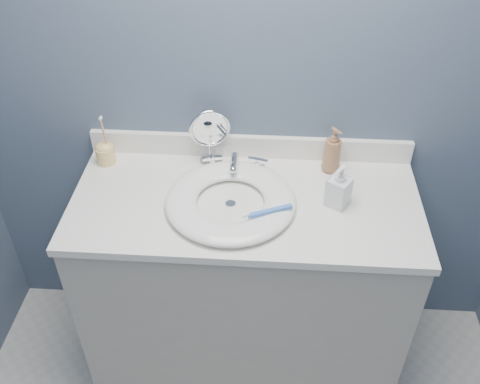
# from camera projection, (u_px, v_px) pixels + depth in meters

# --- Properties ---
(back_wall) EXTENTS (2.20, 0.02, 2.40)m
(back_wall) POSITION_uv_depth(u_px,v_px,m) (251.00, 80.00, 1.87)
(back_wall) COLOR #4D5A74
(back_wall) RESTS_ON ground
(vanity_cabinet) EXTENTS (1.20, 0.55, 0.85)m
(vanity_cabinet) POSITION_uv_depth(u_px,v_px,m) (245.00, 286.00, 2.15)
(vanity_cabinet) COLOR #B2ACA2
(vanity_cabinet) RESTS_ON ground
(countertop) EXTENTS (1.22, 0.57, 0.03)m
(countertop) POSITION_uv_depth(u_px,v_px,m) (246.00, 203.00, 1.87)
(countertop) COLOR white
(countertop) RESTS_ON vanity_cabinet
(backsplash) EXTENTS (1.22, 0.02, 0.09)m
(backsplash) POSITION_uv_depth(u_px,v_px,m) (250.00, 146.00, 2.03)
(backsplash) COLOR white
(backsplash) RESTS_ON countertop
(basin) EXTENTS (0.45, 0.45, 0.04)m
(basin) POSITION_uv_depth(u_px,v_px,m) (231.00, 201.00, 1.83)
(basin) COLOR white
(basin) RESTS_ON countertop
(drain) EXTENTS (0.04, 0.04, 0.01)m
(drain) POSITION_uv_depth(u_px,v_px,m) (231.00, 204.00, 1.84)
(drain) COLOR silver
(drain) RESTS_ON countertop
(faucet) EXTENTS (0.25, 0.13, 0.07)m
(faucet) POSITION_uv_depth(u_px,v_px,m) (235.00, 165.00, 1.97)
(faucet) COLOR silver
(faucet) RESTS_ON countertop
(makeup_mirror) EXTENTS (0.15, 0.09, 0.23)m
(makeup_mirror) POSITION_uv_depth(u_px,v_px,m) (210.00, 134.00, 1.96)
(makeup_mirror) COLOR silver
(makeup_mirror) RESTS_ON countertop
(soap_bottle_amber) EXTENTS (0.10, 0.10, 0.18)m
(soap_bottle_amber) POSITION_uv_depth(u_px,v_px,m) (333.00, 150.00, 1.94)
(soap_bottle_amber) COLOR #926542
(soap_bottle_amber) RESTS_ON countertop
(soap_bottle_clear) EXTENTS (0.10, 0.10, 0.16)m
(soap_bottle_clear) POSITION_uv_depth(u_px,v_px,m) (339.00, 186.00, 1.80)
(soap_bottle_clear) COLOR silver
(soap_bottle_clear) RESTS_ON countertop
(toothbrush_holder) EXTENTS (0.07, 0.07, 0.20)m
(toothbrush_holder) POSITION_uv_depth(u_px,v_px,m) (105.00, 152.00, 2.00)
(toothbrush_holder) COLOR #F4CC7A
(toothbrush_holder) RESTS_ON countertop
(toothbrush_lying) EXTENTS (0.17, 0.08, 0.02)m
(toothbrush_lying) POSITION_uv_depth(u_px,v_px,m) (268.00, 211.00, 1.75)
(toothbrush_lying) COLOR #3C78D7
(toothbrush_lying) RESTS_ON basin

